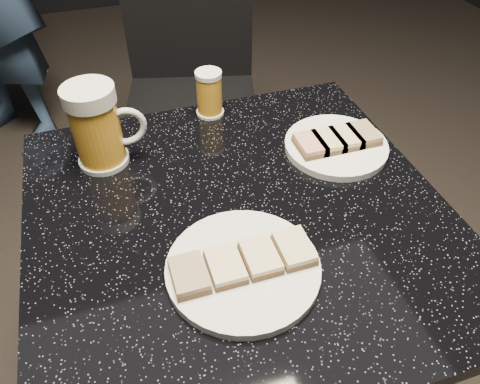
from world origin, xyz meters
name	(u,v)px	position (x,y,z in m)	size (l,w,h in m)	color
plate_large	(243,268)	(-0.03, -0.12, 0.76)	(0.23, 0.23, 0.01)	white
plate_small	(336,146)	(0.23, 0.11, 0.76)	(0.20, 0.20, 0.01)	white
table	(240,297)	(0.00, 0.00, 0.51)	(0.70, 0.70, 0.75)	black
beer_mug	(98,126)	(-0.20, 0.21, 0.83)	(0.14, 0.09, 0.16)	silver
beer_tumbler	(209,93)	(0.03, 0.31, 0.80)	(0.06, 0.06, 0.10)	silver
chair	(191,85)	(0.11, 0.87, 0.50)	(0.52, 0.52, 0.88)	black
canapes_on_plate_large	(243,261)	(-0.03, -0.12, 0.77)	(0.21, 0.07, 0.02)	#4C3521
canapes_on_plate_small	(337,139)	(0.23, 0.11, 0.77)	(0.16, 0.07, 0.02)	#4C3521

